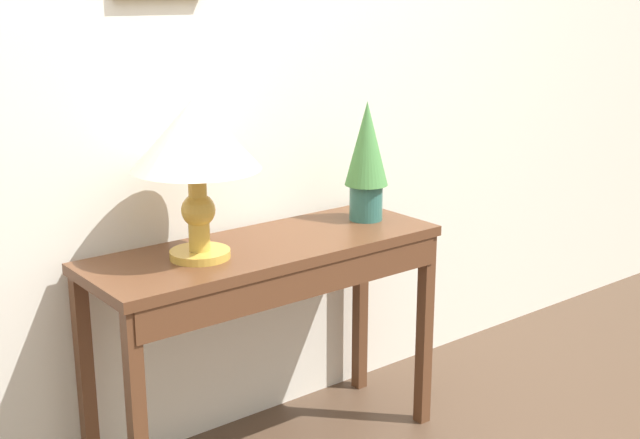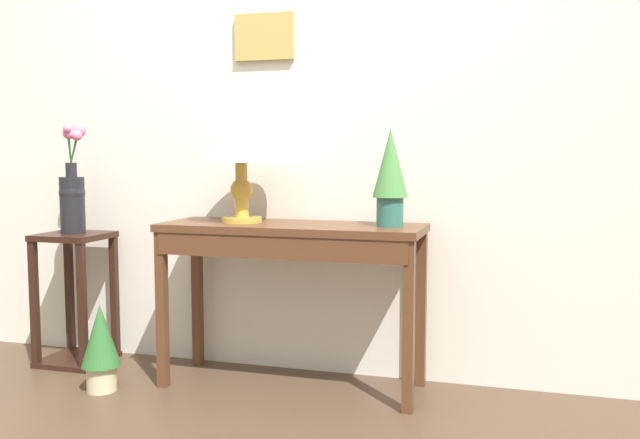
{
  "view_description": "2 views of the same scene",
  "coord_description": "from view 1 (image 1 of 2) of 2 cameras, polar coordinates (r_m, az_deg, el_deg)",
  "views": [
    {
      "loc": [
        -1.4,
        -1.16,
        1.57
      ],
      "look_at": [
        0.28,
        0.97,
        0.82
      ],
      "focal_mm": 46.89,
      "sensor_mm": 36.0,
      "label": 1
    },
    {
      "loc": [
        1.1,
        -1.97,
        1.08
      ],
      "look_at": [
        0.19,
        1.07,
        0.78
      ],
      "focal_mm": 38.8,
      "sensor_mm": 36.0,
      "label": 2
    }
  ],
  "objects": [
    {
      "name": "potted_plant_on_console",
      "position": [
        2.96,
        3.2,
        4.38
      ],
      "size": [
        0.15,
        0.15,
        0.43
      ],
      "color": "#2D665B",
      "rests_on": "console_table"
    },
    {
      "name": "back_wall_with_art",
      "position": [
        2.84,
        -8.79,
        11.88
      ],
      "size": [
        9.0,
        0.13,
        2.8
      ],
      "color": "silver",
      "rests_on": "ground"
    },
    {
      "name": "table_lamp",
      "position": [
        2.52,
        -8.49,
        5.32
      ],
      "size": [
        0.39,
        0.39,
        0.5
      ],
      "color": "gold",
      "rests_on": "console_table"
    },
    {
      "name": "console_table",
      "position": [
        2.75,
        -3.41,
        -3.92
      ],
      "size": [
        1.21,
        0.42,
        0.77
      ],
      "color": "#56331E",
      "rests_on": "ground"
    }
  ]
}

